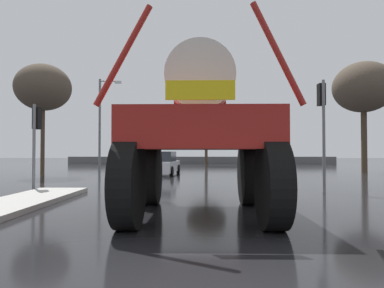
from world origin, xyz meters
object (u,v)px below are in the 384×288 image
streetlight_far_left (101,119)px  sedan_ahead (162,164)px  traffic_signal_near_right (322,111)px  bare_tree_right (363,88)px  traffic_signal_near_left (36,128)px  bare_tree_left (43,88)px  oversize_sprayer (200,135)px  bare_tree_far_center (206,112)px

streetlight_far_left → sedan_ahead: bearing=-39.3°
sedan_ahead → traffic_signal_near_right: bearing=-137.5°
traffic_signal_near_right → bare_tree_right: bare_tree_right is taller
traffic_signal_near_left → bare_tree_left: bearing=113.4°
sedan_ahead → streetlight_far_left: 7.59m
bare_tree_left → oversize_sprayer: bearing=-52.5°
traffic_signal_near_right → bare_tree_left: bare_tree_left is taller
streetlight_far_left → traffic_signal_near_left: bearing=-84.1°
traffic_signal_near_right → bare_tree_right: 13.84m
streetlight_far_left → bare_tree_right: 19.75m
bare_tree_left → bare_tree_far_center: bearing=54.9°
sedan_ahead → bare_tree_far_center: bearing=-8.1°
oversize_sprayer → streetlight_far_left: streetlight_far_left is taller
traffic_signal_near_left → bare_tree_right: size_ratio=0.42×
bare_tree_right → traffic_signal_near_right: bearing=-122.3°
streetlight_far_left → bare_tree_left: size_ratio=1.05×
oversize_sprayer → sedan_ahead: (-2.37, 14.02, -1.20)m
sedan_ahead → streetlight_far_left: size_ratio=0.58×
bare_tree_right → oversize_sprayer: bearing=-126.4°
sedan_ahead → streetlight_far_left: (-5.27, 4.32, 3.35)m
sedan_ahead → traffic_signal_near_right: traffic_signal_near_right is taller
bare_tree_far_center → sedan_ahead: bearing=-103.6°
oversize_sprayer → streetlight_far_left: bearing=22.9°
traffic_signal_near_left → bare_tree_left: (-3.39, 7.83, 3.06)m
traffic_signal_near_left → traffic_signal_near_right: (10.90, -0.01, 0.65)m
oversize_sprayer → bare_tree_far_center: bare_tree_far_center is taller
traffic_signal_near_left → traffic_signal_near_right: traffic_signal_near_right is taller
traffic_signal_near_left → traffic_signal_near_right: 10.92m
bare_tree_left → bare_tree_right: bare_tree_right is taller
sedan_ahead → streetlight_far_left: streetlight_far_left is taller
traffic_signal_near_left → bare_tree_right: bearing=32.2°
traffic_signal_near_right → streetlight_far_left: 18.40m
oversize_sprayer → sedan_ahead: 14.27m
oversize_sprayer → bare_tree_right: size_ratio=0.62×
traffic_signal_near_right → bare_tree_right: (7.21, 11.42, 3.04)m
oversize_sprayer → bare_tree_right: bare_tree_right is taller
bare_tree_far_center → oversize_sprayer: bearing=-91.8°
sedan_ahead → streetlight_far_left: bearing=56.2°
oversize_sprayer → bare_tree_far_center: size_ratio=0.65×
traffic_signal_near_left → bare_tree_right: (18.11, 11.41, 3.69)m
oversize_sprayer → traffic_signal_near_right: oversize_sprayer is taller
traffic_signal_near_right → bare_tree_left: size_ratio=0.61×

